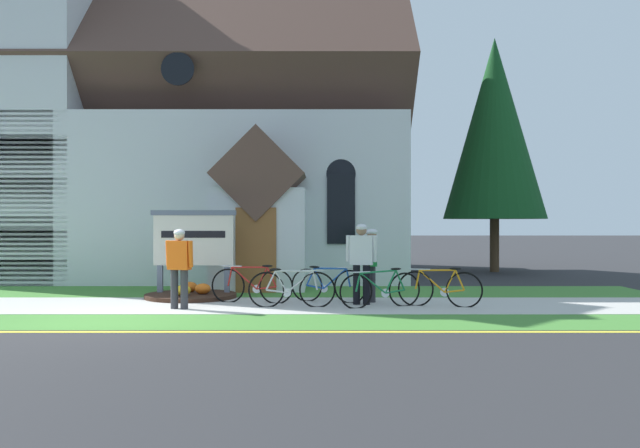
# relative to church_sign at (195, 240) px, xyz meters

# --- Properties ---
(ground) EXTENTS (140.00, 140.00, 0.00)m
(ground) POSITION_rel_church_sign_xyz_m (-0.80, 0.34, -1.31)
(ground) COLOR #2B2B2D
(sidewalk_slab) EXTENTS (32.00, 2.70, 0.01)m
(sidewalk_slab) POSITION_rel_church_sign_xyz_m (-0.89, -1.66, -1.30)
(sidewalk_slab) COLOR #B7B5AD
(sidewalk_slab) RESTS_ON ground
(grass_verge) EXTENTS (32.00, 1.77, 0.01)m
(grass_verge) POSITION_rel_church_sign_xyz_m (-0.89, -3.89, -1.31)
(grass_verge) COLOR #427F33
(grass_verge) RESTS_ON ground
(church_lawn) EXTENTS (24.00, 2.71, 0.01)m
(church_lawn) POSITION_rel_church_sign_xyz_m (-0.89, 1.05, -1.31)
(church_lawn) COLOR #427F33
(church_lawn) RESTS_ON ground
(curb_paint_stripe) EXTENTS (28.00, 0.16, 0.01)m
(curb_paint_stripe) POSITION_rel_church_sign_xyz_m (-0.89, -4.93, -1.31)
(curb_paint_stripe) COLOR yellow
(curb_paint_stripe) RESTS_ON ground
(church_building) EXTENTS (13.13, 11.41, 12.26)m
(church_building) POSITION_rel_church_sign_xyz_m (-1.33, 6.84, 3.30)
(church_building) COLOR silver
(church_building) RESTS_ON ground
(church_sign) EXTENTS (1.99, 0.12, 2.02)m
(church_sign) POSITION_rel_church_sign_xyz_m (0.00, 0.00, 0.00)
(church_sign) COLOR slate
(church_sign) RESTS_ON ground
(flower_bed) EXTENTS (2.08, 2.08, 0.34)m
(flower_bed) POSITION_rel_church_sign_xyz_m (0.00, -0.34, -1.23)
(flower_bed) COLOR #382319
(flower_bed) RESTS_ON ground
(bicycle_silver) EXTENTS (1.68, 0.49, 0.83)m
(bicycle_silver) POSITION_rel_church_sign_xyz_m (5.43, -1.87, -0.93)
(bicycle_silver) COLOR black
(bicycle_silver) RESTS_ON ground
(bicycle_black) EXTENTS (1.78, 0.08, 0.82)m
(bicycle_black) POSITION_rel_church_sign_xyz_m (2.38, -1.95, -0.93)
(bicycle_black) COLOR black
(bicycle_black) RESTS_ON ground
(bicycle_yellow) EXTENTS (1.80, 0.36, 0.85)m
(bicycle_yellow) POSITION_rel_church_sign_xyz_m (1.50, -1.25, -0.92)
(bicycle_yellow) COLOR black
(bicycle_yellow) RESTS_ON ground
(bicycle_green) EXTENTS (1.64, 0.66, 0.80)m
(bicycle_green) POSITION_rel_church_sign_xyz_m (3.13, -1.10, -0.93)
(bicycle_green) COLOR black
(bicycle_green) RESTS_ON ground
(bicycle_red) EXTENTS (1.71, 0.63, 0.82)m
(bicycle_red) POSITION_rel_church_sign_xyz_m (4.20, -1.98, -0.94)
(bicycle_red) COLOR black
(bicycle_red) RESTS_ON ground
(cyclist_in_orange_jersey) EXTENTS (0.26, 0.72, 1.59)m
(cyclist_in_orange_jersey) POSITION_rel_church_sign_xyz_m (4.09, -1.11, -0.39)
(cyclist_in_orange_jersey) COLOR #2D2D33
(cyclist_in_orange_jersey) RESTS_ON ground
(cyclist_in_green_jersey) EXTENTS (0.64, 0.37, 1.70)m
(cyclist_in_green_jersey) POSITION_rel_church_sign_xyz_m (3.83, -1.57, -0.31)
(cyclist_in_green_jersey) COLOR black
(cyclist_in_green_jersey) RESTS_ON ground
(cyclist_in_yellow_jersey) EXTENTS (0.59, 0.39, 1.60)m
(cyclist_in_yellow_jersey) POSITION_rel_church_sign_xyz_m (0.15, -2.25, -0.38)
(cyclist_in_yellow_jersey) COLOR #2D2D33
(cyclist_in_yellow_jersey) RESTS_ON ground
(roadside_conifer) EXTENTS (3.56, 3.56, 8.22)m
(roadside_conifer) POSITION_rel_church_sign_xyz_m (9.09, 7.59, 3.72)
(roadside_conifer) COLOR #4C3823
(roadside_conifer) RESTS_ON ground
(yard_deciduous_tree) EXTENTS (3.52, 3.52, 5.18)m
(yard_deciduous_tree) POSITION_rel_church_sign_xyz_m (-6.90, 5.15, 2.33)
(yard_deciduous_tree) COLOR #3D2D1E
(yard_deciduous_tree) RESTS_ON ground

